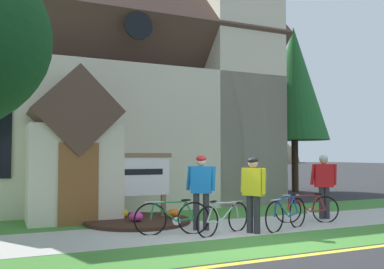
{
  "coord_description": "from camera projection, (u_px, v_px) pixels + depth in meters",
  "views": [
    {
      "loc": [
        -4.72,
        -7.59,
        1.8
      ],
      "look_at": [
        0.08,
        3.02,
        2.36
      ],
      "focal_mm": 39.59,
      "sensor_mm": 36.0,
      "label": 1
    }
  ],
  "objects": [
    {
      "name": "ground",
      "position": [
        176.0,
        216.0,
        12.4
      ],
      "size": [
        140.0,
        140.0,
        0.0
      ],
      "primitive_type": "plane",
      "color": "#2B2B2D"
    },
    {
      "name": "sidewalk_slab",
      "position": [
        181.0,
        231.0,
        9.88
      ],
      "size": [
        32.0,
        2.37,
        0.01
      ],
      "primitive_type": "cube",
      "color": "#B7B5AD",
      "rests_on": "ground"
    },
    {
      "name": "grass_verge",
      "position": [
        223.0,
        249.0,
        8.02
      ],
      "size": [
        32.0,
        1.74,
        0.01
      ],
      "primitive_type": "cube",
      "color": "#427F33",
      "rests_on": "ground"
    },
    {
      "name": "church_lawn",
      "position": [
        149.0,
        218.0,
        11.99
      ],
      "size": [
        24.0,
        2.27,
        0.01
      ],
      "primitive_type": "cube",
      "color": "#427F33",
      "rests_on": "ground"
    },
    {
      "name": "curb_paint_stripe",
      "position": [
        252.0,
        262.0,
        7.09
      ],
      "size": [
        28.0,
        0.16,
        0.01
      ],
      "primitive_type": "cube",
      "color": "yellow",
      "rests_on": "ground"
    },
    {
      "name": "church_building",
      "position": [
        109.0,
        87.0,
        18.01
      ],
      "size": [
        11.88,
        12.7,
        12.58
      ],
      "color": "beige",
      "rests_on": "ground"
    },
    {
      "name": "church_sign",
      "position": [
        134.0,
        176.0,
        11.49
      ],
      "size": [
        2.11,
        0.15,
        1.84
      ],
      "color": "#7F6047",
      "rests_on": "ground"
    },
    {
      "name": "flower_bed",
      "position": [
        139.0,
        220.0,
        11.13
      ],
      "size": [
        2.77,
        2.77,
        0.34
      ],
      "color": "#382319",
      "rests_on": "ground"
    },
    {
      "name": "bicycle_red",
      "position": [
        307.0,
        209.0,
        11.18
      ],
      "size": [
        1.6,
        0.7,
        0.8
      ],
      "color": "black",
      "rests_on": "ground"
    },
    {
      "name": "bicycle_orange",
      "position": [
        223.0,
        218.0,
        9.57
      ],
      "size": [
        1.66,
        0.65,
        0.8
      ],
      "color": "black",
      "rests_on": "ground"
    },
    {
      "name": "bicycle_black",
      "position": [
        172.0,
        218.0,
        9.52
      ],
      "size": [
        1.68,
        0.45,
        0.81
      ],
      "color": "black",
      "rests_on": "ground"
    },
    {
      "name": "bicycle_silver",
      "position": [
        287.0,
        214.0,
        10.14
      ],
      "size": [
        1.65,
        0.66,
        0.86
      ],
      "color": "black",
      "rests_on": "ground"
    },
    {
      "name": "cyclist_in_blue_jersey",
      "position": [
        201.0,
        186.0,
        10.08
      ],
      "size": [
        0.56,
        0.55,
        1.78
      ],
      "color": "#2D2D33",
      "rests_on": "ground"
    },
    {
      "name": "cyclist_in_yellow_jersey",
      "position": [
        253.0,
        188.0,
        9.69
      ],
      "size": [
        0.41,
        0.68,
        1.74
      ],
      "color": "#2D2D33",
      "rests_on": "ground"
    },
    {
      "name": "cyclist_in_orange_jersey",
      "position": [
        324.0,
        181.0,
        11.88
      ],
      "size": [
        0.61,
        0.47,
        1.79
      ],
      "color": "#2D2D33",
      "rests_on": "ground"
    },
    {
      "name": "roadside_conifer",
      "position": [
        294.0,
        84.0,
        20.71
      ],
      "size": [
        3.3,
        3.3,
        8.09
      ],
      "color": "#3D2D1E",
      "rests_on": "ground"
    },
    {
      "name": "distant_hill",
      "position": [
        99.0,
        163.0,
        86.96
      ],
      "size": [
        96.39,
        44.21,
        25.05
      ],
      "primitive_type": "ellipsoid",
      "color": "#847A5B",
      "rests_on": "ground"
    }
  ]
}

